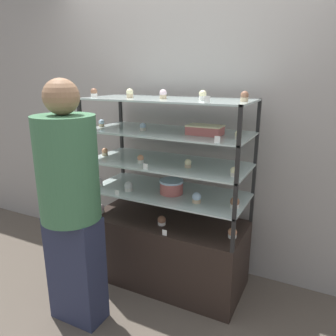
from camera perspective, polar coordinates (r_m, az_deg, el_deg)
name	(u,v)px	position (r m, az deg, el deg)	size (l,w,h in m)	color
ground_plane	(168,279)	(2.98, 0.00, -18.83)	(20.00, 20.00, 0.00)	brown
back_wall	(190,122)	(2.85, 3.86, 7.92)	(8.00, 0.05, 2.60)	gray
display_base	(168,250)	(2.82, 0.00, -14.12)	(1.24, 0.56, 0.57)	black
display_riser_lower	(168,193)	(2.60, 0.00, -4.36)	(1.24, 0.56, 0.24)	black
display_riser_middle	(168,164)	(2.53, 0.00, 0.76)	(1.24, 0.56, 0.24)	black
display_riser_upper	(168,133)	(2.48, 0.00, 6.15)	(1.24, 0.56, 0.24)	black
display_riser_top	(168,100)	(2.45, 0.00, 11.73)	(1.24, 0.56, 0.24)	black
layer_cake_centerpiece	(171,187)	(2.54, 0.60, -3.27)	(0.19, 0.19, 0.11)	#C66660
sheet_cake_frosted	(205,130)	(2.34, 6.45, 6.62)	(0.25, 0.15, 0.07)	#C66660
cupcake_0	(101,209)	(2.86, -11.67, -6.96)	(0.06, 0.06, 0.07)	white
cupcake_1	(161,221)	(2.59, -1.20, -9.13)	(0.06, 0.06, 0.07)	white
cupcake_2	(232,233)	(2.45, 11.15, -11.06)	(0.06, 0.06, 0.07)	white
price_tag_0	(165,233)	(2.43, -0.60, -11.21)	(0.04, 0.00, 0.04)	white
cupcake_3	(99,182)	(2.77, -11.95, -2.38)	(0.07, 0.07, 0.08)	white
cupcake_4	(128,187)	(2.62, -6.90, -3.22)	(0.07, 0.07, 0.08)	white
cupcake_5	(197,198)	(2.38, 5.00, -5.20)	(0.07, 0.07, 0.08)	#CCB28C
cupcake_6	(235,203)	(2.33, 11.56, -5.94)	(0.07, 0.07, 0.08)	white
price_tag_1	(117,193)	(2.53, -8.86, -4.31)	(0.04, 0.00, 0.04)	white
cupcake_7	(105,152)	(2.78, -10.94, 2.78)	(0.05, 0.05, 0.06)	#CCB28C
cupcake_8	(141,159)	(2.50, -4.79, 1.57)	(0.05, 0.05, 0.06)	white
cupcake_9	(188,163)	(2.37, 3.49, 0.79)	(0.05, 0.05, 0.06)	#CCB28C
cupcake_10	(234,172)	(2.21, 11.43, -0.63)	(0.05, 0.05, 0.06)	beige
price_tag_2	(145,167)	(2.32, -3.94, 0.23)	(0.04, 0.00, 0.04)	white
cupcake_11	(102,123)	(2.74, -11.51, 7.67)	(0.05, 0.05, 0.06)	#CCB28C
cupcake_12	(143,127)	(2.50, -4.41, 7.16)	(0.05, 0.05, 0.06)	beige
cupcake_13	(238,135)	(2.20, 12.15, 5.64)	(0.05, 0.05, 0.06)	beige
price_tag_3	(217,140)	(2.06, 8.58, 4.92)	(0.04, 0.00, 0.04)	white
cupcake_14	(94,93)	(2.63, -12.77, 12.66)	(0.05, 0.05, 0.07)	white
cupcake_15	(130,93)	(2.51, -6.67, 12.80)	(0.05, 0.05, 0.07)	#CCB28C
cupcake_16	(163,94)	(2.39, -0.86, 12.73)	(0.05, 0.05, 0.07)	#CCB28C
cupcake_17	(203,95)	(2.28, 6.07, 12.48)	(0.05, 0.05, 0.07)	white
cupcake_18	(245,97)	(2.19, 13.18, 12.02)	(0.05, 0.05, 0.07)	#CCB28C
price_tag_4	(207,100)	(2.05, 6.83, 11.76)	(0.04, 0.00, 0.04)	white
customer_figure	(70,201)	(2.25, -16.63, -5.57)	(0.39, 0.39, 1.68)	#282D47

